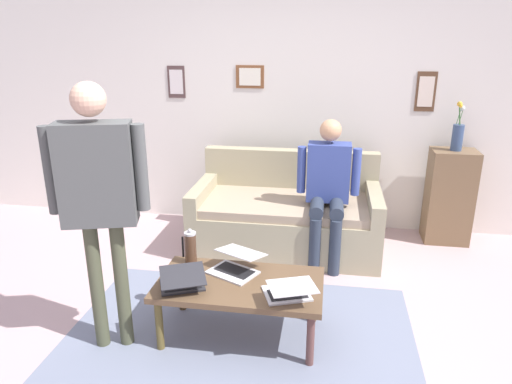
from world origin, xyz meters
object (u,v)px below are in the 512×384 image
coffee_table (240,288)px  laptop_left (236,265)px  flower_vase (458,134)px  laptop_right (182,281)px  person_seated (328,184)px  french_press (190,248)px  couch (286,217)px  side_shelf (449,197)px  person_standing (98,187)px  laptop_center (289,291)px

coffee_table → laptop_left: (0.06, -0.14, 0.09)m
coffee_table → flower_vase: (-1.72, -1.86, 0.72)m
laptop_right → person_seated: 1.67m
french_press → flower_vase: size_ratio=0.58×
couch → french_press: couch is taller
laptop_right → side_shelf: size_ratio=0.42×
side_shelf → person_seated: person_seated is taller
laptop_left → side_shelf: side_shelf is taller
side_shelf → person_seated: 1.35m
side_shelf → french_press: bearing=37.9°
couch → person_standing: (0.98, 1.70, 0.80)m
couch → person_seated: (-0.38, 0.23, 0.42)m
laptop_center → flower_vase: size_ratio=0.91×
laptop_left → person_seated: size_ratio=0.33×
couch → person_seated: bearing=149.0°
laptop_center → flower_vase: 2.52m
laptop_center → french_press: bearing=-25.8°
laptop_right → person_standing: person_standing is taller
laptop_left → side_shelf: 2.47m
french_press → coffee_table: bearing=152.1°
coffee_table → person_seated: 1.41m
flower_vase → person_standing: size_ratio=0.27×
laptop_left → french_press: size_ratio=1.59×
side_shelf → person_standing: 3.35m
laptop_right → side_shelf: side_shelf is taller
couch → laptop_left: size_ratio=4.06×
person_seated → side_shelf: bearing=-152.6°
flower_vase → person_standing: person_standing is taller
couch → flower_vase: (-1.56, -0.39, 0.78)m
french_press → person_seated: person_seated is taller
side_shelf → coffee_table: bearing=47.2°
laptop_left → laptop_center: bearing=144.0°
flower_vase → laptop_center: bearing=55.4°
coffee_table → laptop_left: 0.18m
laptop_left → laptop_center: (-0.39, 0.29, 0.00)m
laptop_left → person_standing: 1.06m
couch → side_shelf: side_shelf is taller
laptop_left → flower_vase: 2.55m
coffee_table → person_standing: size_ratio=0.64×
laptop_left → french_press: (0.34, -0.07, 0.08)m
person_seated → french_press: bearing=47.8°
side_shelf → person_seated: (1.18, 0.61, 0.27)m
laptop_center → side_shelf: (-1.39, -2.01, 0.01)m
coffee_table → french_press: (0.40, -0.21, 0.17)m
laptop_left → laptop_right: 0.40m
couch → coffee_table: couch is taller
laptop_left → couch: bearing=-99.5°
couch → coffee_table: bearing=83.5°
laptop_right → person_seated: person_seated is taller
laptop_center → person_seated: bearing=-98.5°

